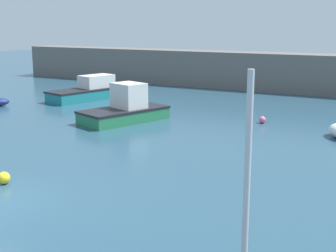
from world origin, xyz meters
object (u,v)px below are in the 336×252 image
(cabin_cruiser_white, at_px, (93,91))
(mooring_buoy_yellow, at_px, (4,178))
(motorboat_with_cabin, at_px, (125,109))
(mooring_buoy_pink, at_px, (262,120))

(cabin_cruiser_white, distance_m, mooring_buoy_yellow, 17.98)
(cabin_cruiser_white, distance_m, motorboat_with_cabin, 8.30)
(mooring_buoy_pink, height_order, mooring_buoy_yellow, mooring_buoy_yellow)
(mooring_buoy_pink, bearing_deg, mooring_buoy_yellow, -108.53)
(motorboat_with_cabin, relative_size, mooring_buoy_yellow, 12.63)
(cabin_cruiser_white, height_order, mooring_buoy_yellow, cabin_cruiser_white)
(cabin_cruiser_white, relative_size, mooring_buoy_pink, 18.21)
(mooring_buoy_yellow, bearing_deg, motorboat_with_cabin, 101.70)
(cabin_cruiser_white, distance_m, mooring_buoy_pink, 13.30)
(mooring_buoy_pink, bearing_deg, motorboat_with_cabin, -155.17)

